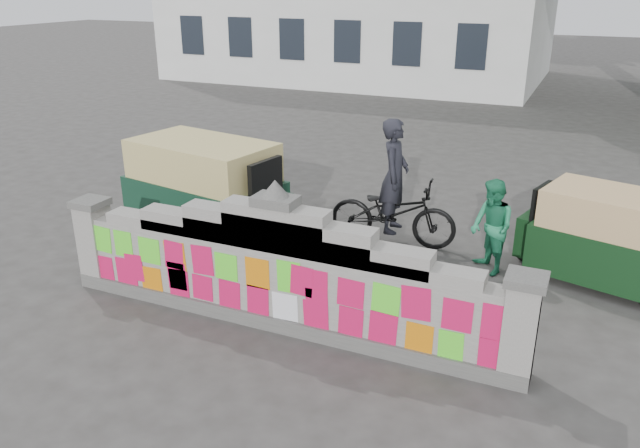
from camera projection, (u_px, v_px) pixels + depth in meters
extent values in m
plane|color=#383533|center=(279.00, 325.00, 8.27)|extent=(100.00, 100.00, 0.00)
cube|color=#4C4C49|center=(279.00, 318.00, 8.23)|extent=(6.40, 0.42, 0.20)
cube|color=gray|center=(278.00, 284.00, 8.05)|extent=(6.40, 0.32, 1.00)
cube|color=gray|center=(277.00, 244.00, 7.84)|extent=(5.20, 0.32, 0.14)
cube|color=gray|center=(277.00, 239.00, 7.81)|extent=(4.00, 0.32, 0.28)
cube|color=gray|center=(276.00, 233.00, 7.78)|extent=(2.60, 0.32, 0.44)
cube|color=gray|center=(276.00, 227.00, 7.76)|extent=(1.40, 0.32, 0.58)
cube|color=#4C4C49|center=(275.00, 201.00, 7.63)|extent=(0.55, 0.36, 0.12)
cone|color=#4C4C49|center=(275.00, 189.00, 7.57)|extent=(0.36, 0.36, 0.22)
cube|color=gray|center=(96.00, 245.00, 9.18)|extent=(0.36, 0.40, 1.24)
cube|color=#4C4C49|center=(90.00, 203.00, 8.94)|extent=(0.44, 0.44, 0.10)
cube|color=gray|center=(520.00, 333.00, 6.90)|extent=(0.36, 0.40, 1.24)
cube|color=#4C4C49|center=(527.00, 280.00, 6.66)|extent=(0.44, 0.44, 0.10)
imported|color=black|center=(393.00, 212.00, 10.61)|extent=(2.23, 0.95, 1.14)
imported|color=black|center=(394.00, 190.00, 10.46)|extent=(0.52, 0.74, 1.93)
imported|color=#25895C|center=(492.00, 227.00, 9.50)|extent=(0.89, 0.92, 1.49)
cube|color=#113423|center=(206.00, 203.00, 10.94)|extent=(2.87, 1.89, 0.88)
cube|color=tan|center=(203.00, 160.00, 10.65)|extent=(2.64, 1.80, 0.66)
cube|color=#113423|center=(267.00, 219.00, 10.21)|extent=(0.68, 0.86, 0.77)
cube|color=black|center=(266.00, 180.00, 9.97)|extent=(0.23, 0.78, 0.66)
cylinder|color=black|center=(273.00, 239.00, 10.27)|extent=(0.57, 0.23, 0.55)
cylinder|color=black|center=(142.00, 219.00, 11.11)|extent=(0.57, 0.23, 0.55)
cylinder|color=black|center=(191.00, 201.00, 12.05)|extent=(0.57, 0.23, 0.55)
cube|color=black|center=(612.00, 253.00, 9.18)|extent=(2.44, 1.73, 0.73)
cube|color=tan|center=(620.00, 213.00, 8.94)|extent=(2.25, 1.64, 0.55)
cube|color=black|center=(536.00, 235.00, 9.85)|extent=(0.61, 0.74, 0.64)
cube|color=black|center=(541.00, 202.00, 9.65)|extent=(0.24, 0.64, 0.55)
cylinder|color=black|center=(529.00, 249.00, 10.01)|extent=(0.47, 0.23, 0.46)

